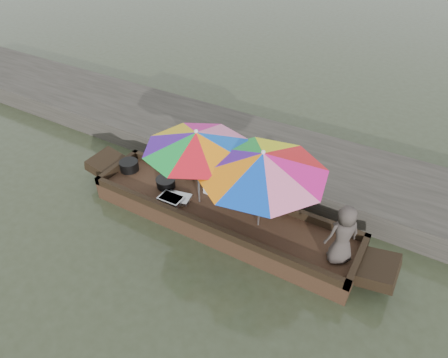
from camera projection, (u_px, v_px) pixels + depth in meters
The scene contains 11 objects.
water at pixel (221, 224), 7.50m from camera, with size 80.00×80.00×0.00m, color #3D4731.
dock at pixel (272, 157), 8.86m from camera, with size 22.00×2.20×0.50m, color #2D2B26.
boat_hull at pixel (221, 217), 7.39m from camera, with size 5.08×1.20×0.35m, color black.
cooking_pot at pixel (129, 166), 8.23m from camera, with size 0.39×0.39×0.20m, color black.
tray_crayfish at pixel (171, 199), 7.47m from camera, with size 0.45×0.31×0.09m, color silver.
tray_scallop at pixel (178, 198), 7.52m from camera, with size 0.45×0.31×0.06m, color silver.
charcoal_grill at pixel (166, 183), 7.80m from camera, with size 0.36×0.36×0.17m, color black.
supply_bag at pixel (212, 187), 7.62m from camera, with size 0.28×0.22×0.26m, color silver.
vendor at pixel (343, 235), 6.03m from camera, with size 0.53×0.35×1.08m, color #3C3430.
umbrella_bow at pixel (198, 168), 7.01m from camera, with size 1.88×1.88×1.55m, color blue, non-canonical shape.
umbrella_stern at pixel (261, 190), 6.52m from camera, with size 2.15×2.15×1.55m, color #E51487, non-canonical shape.
Camera 1 is at (2.81, -4.68, 5.21)m, focal length 32.00 mm.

